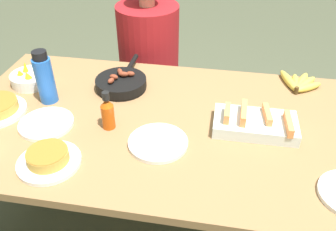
{
  "coord_description": "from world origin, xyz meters",
  "views": [
    {
      "loc": [
        0.2,
        -1.17,
        1.63
      ],
      "look_at": [
        0.0,
        0.0,
        0.77
      ],
      "focal_mm": 38.0,
      "sensor_mm": 36.0,
      "label": 1
    }
  ],
  "objects": [
    {
      "name": "water_bottle",
      "position": [
        -0.56,
        0.06,
        0.85
      ],
      "size": [
        0.08,
        0.08,
        0.24
      ],
      "color": "blue",
      "rests_on": "dining_table"
    },
    {
      "name": "banana_bunch",
      "position": [
        0.57,
        0.38,
        0.76
      ],
      "size": [
        0.2,
        0.2,
        0.04
      ],
      "color": "gold",
      "rests_on": "dining_table"
    },
    {
      "name": "frittata_plate_center",
      "position": [
        -0.38,
        -0.32,
        0.76
      ],
      "size": [
        0.23,
        0.23,
        0.06
      ],
      "color": "white",
      "rests_on": "dining_table"
    },
    {
      "name": "ground_plane",
      "position": [
        0.0,
        0.0,
        0.0
      ],
      "size": [
        14.0,
        14.0,
        0.0
      ],
      "primitive_type": "plane",
      "color": "#474C38"
    },
    {
      "name": "empty_plate_far_right",
      "position": [
        -0.49,
        -0.11,
        0.75
      ],
      "size": [
        0.22,
        0.22,
        0.02
      ],
      "color": "white",
      "rests_on": "dining_table"
    },
    {
      "name": "melon_tray",
      "position": [
        0.35,
        0.01,
        0.77
      ],
      "size": [
        0.33,
        0.19,
        0.09
      ],
      "color": "silver",
      "rests_on": "dining_table"
    },
    {
      "name": "empty_plate_near_front",
      "position": [
        -0.01,
        -0.15,
        0.75
      ],
      "size": [
        0.23,
        0.23,
        0.02
      ],
      "color": "white",
      "rests_on": "dining_table"
    },
    {
      "name": "skillet",
      "position": [
        -0.26,
        0.23,
        0.77
      ],
      "size": [
        0.24,
        0.39,
        0.08
      ],
      "rotation": [
        0.0,
        0.0,
        1.55
      ],
      "color": "black",
      "rests_on": "dining_table"
    },
    {
      "name": "person_figure",
      "position": [
        -0.25,
        0.75,
        0.49
      ],
      "size": [
        0.4,
        0.4,
        1.21
      ],
      "color": "black",
      "rests_on": "ground_plane"
    },
    {
      "name": "hot_sauce_bottle",
      "position": [
        -0.23,
        -0.08,
        0.81
      ],
      "size": [
        0.05,
        0.05,
        0.17
      ],
      "color": "#C64C0F",
      "rests_on": "dining_table"
    },
    {
      "name": "dining_table",
      "position": [
        0.0,
        0.0,
        0.65
      ],
      "size": [
        1.79,
        0.97,
        0.74
      ],
      "color": "olive",
      "rests_on": "ground_plane"
    },
    {
      "name": "fruit_bowl_citrus",
      "position": [
        -0.7,
        0.19,
        0.77
      ],
      "size": [
        0.19,
        0.19,
        0.11
      ],
      "color": "white",
      "rests_on": "dining_table"
    }
  ]
}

